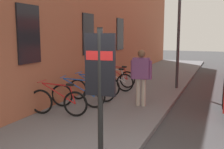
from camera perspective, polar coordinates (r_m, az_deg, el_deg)
The scene contains 11 objects.
ground at distance 10.21m, azimuth 19.51°, elevation -5.48°, with size 60.00×60.00×0.00m, color #38383A.
sidewalk_pavement at distance 12.56m, azimuth 7.44°, elevation -2.19°, with size 24.00×3.50×0.12m, color slate.
bicycle_under_window at distance 7.71m, azimuth -11.43°, elevation -5.75°, with size 0.48×1.76×0.97m.
bicycle_far_end at distance 8.44m, azimuth -7.24°, elevation -4.39°, with size 0.57×1.74×0.97m.
bicycle_by_door at distance 9.21m, azimuth -4.42°, elevation -3.26°, with size 0.48×1.77×0.97m.
bicycle_beside_lamp at distance 10.10m, azimuth -2.46°, elevation -2.17°, with size 0.57×1.74×0.97m.
bicycle_leaning_wall at distance 10.84m, azimuth 0.21°, elevation -1.42°, with size 0.48×1.77×0.97m.
bicycle_nearest_sign at distance 11.61m, azimuth 0.97°, elevation -0.74°, with size 0.48×1.77×0.97m.
transit_info_sign at distance 4.69m, azimuth -2.55°, elevation 0.24°, with size 0.13×0.55×2.40m.
pedestrian_crossing_street at distance 8.44m, azimuth 6.27°, elevation 0.52°, with size 0.31×0.68×1.80m.
street_lamp at distance 11.60m, azimuth 14.22°, elevation 13.02°, with size 0.28×0.28×5.47m.
Camera 1 is at (-3.91, -1.45, 2.40)m, focal length 42.71 mm.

